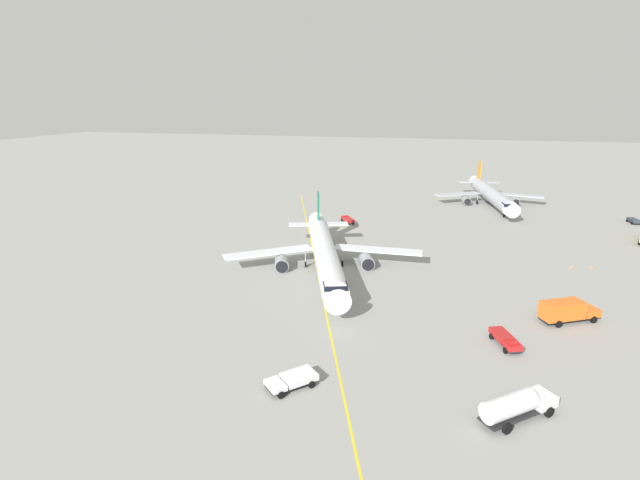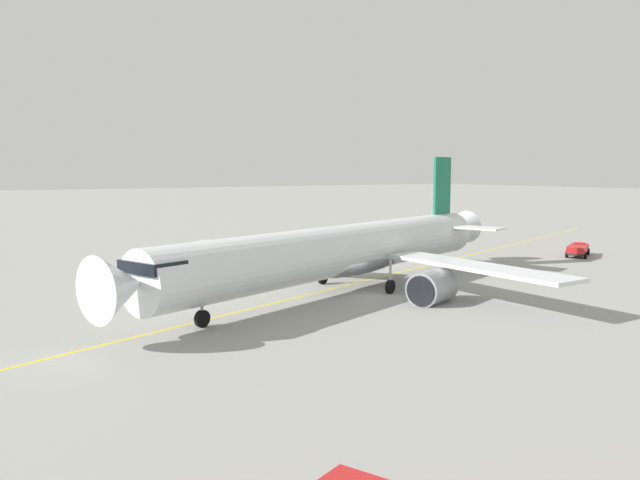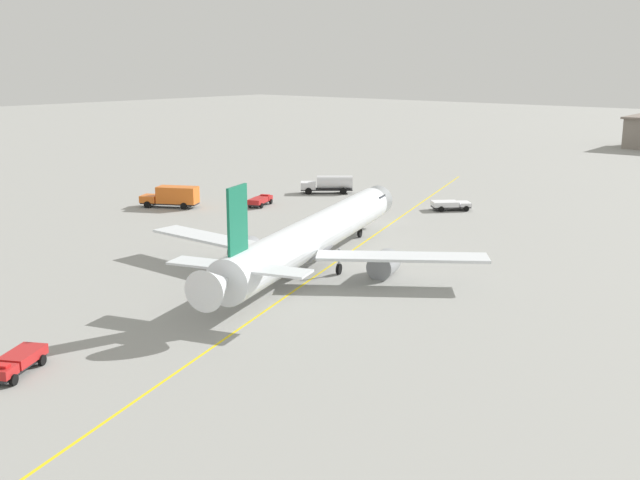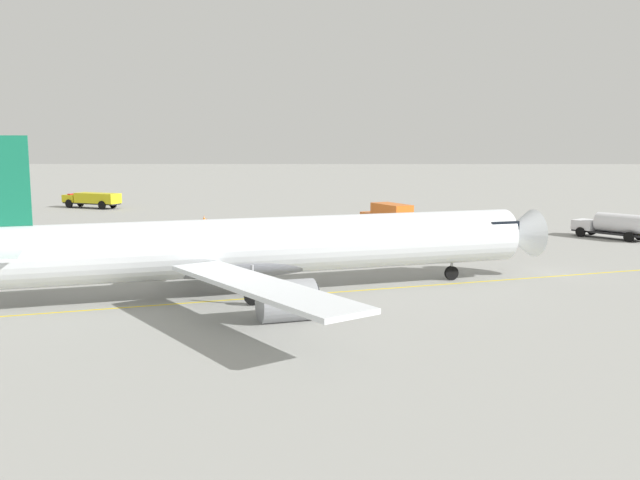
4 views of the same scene
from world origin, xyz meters
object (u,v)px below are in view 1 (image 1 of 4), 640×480
(airliner_secondary, at_px, (491,195))
(safety_cone_near, at_px, (571,267))
(safety_cone_mid, at_px, (592,267))
(catering_truck_truck, at_px, (566,311))
(baggage_truck_truck, at_px, (634,221))
(airliner_main, at_px, (325,253))
(pushback_tug_truck, at_px, (292,380))
(ops_pickup_truck_extra, at_px, (348,220))
(fuel_tanker_truck, at_px, (516,405))
(ops_pickup_truck, at_px, (505,339))

(airliner_secondary, distance_m, safety_cone_near, 53.94)
(safety_cone_mid, bearing_deg, safety_cone_near, -164.63)
(safety_cone_mid, bearing_deg, catering_truck_truck, -111.24)
(baggage_truck_truck, relative_size, safety_cone_mid, 7.39)
(airliner_main, distance_m, pushback_tug_truck, 37.26)
(safety_cone_near, relative_size, safety_cone_mid, 1.00)
(pushback_tug_truck, height_order, ops_pickup_truck_extra, ops_pickup_truck_extra)
(safety_cone_near, bearing_deg, catering_truck_truck, -104.16)
(airliner_secondary, bearing_deg, catering_truck_truck, -6.28)
(airliner_secondary, distance_m, fuel_tanker_truck, 101.23)
(ops_pickup_truck_extra, relative_size, safety_cone_near, 10.02)
(airliner_secondary, xyz_separation_m, ops_pickup_truck, (-4.88, -85.89, -2.30))
(ops_pickup_truck, distance_m, catering_truck_truck, 12.73)
(safety_cone_mid, bearing_deg, ops_pickup_truck_extra, 156.40)
(ops_pickup_truck, relative_size, ops_pickup_truck_extra, 1.04)
(airliner_main, xyz_separation_m, safety_cone_near, (43.66, 11.47, -2.90))
(airliner_secondary, xyz_separation_m, fuel_tanker_truck, (-5.57, -101.06, -1.55))
(fuel_tanker_truck, height_order, catering_truck_truck, catering_truck_truck)
(fuel_tanker_truck, height_order, ops_pickup_truck_extra, fuel_tanker_truck)
(pushback_tug_truck, bearing_deg, ops_pickup_truck_extra, -129.29)
(ops_pickup_truck, relative_size, safety_cone_near, 10.43)
(fuel_tanker_truck, distance_m, safety_cone_near, 50.63)
(ops_pickup_truck, bearing_deg, airliner_main, -148.50)
(catering_truck_truck, height_order, baggage_truck_truck, catering_truck_truck)
(airliner_secondary, xyz_separation_m, safety_cone_near, (10.04, -52.92, -2.83))
(airliner_secondary, relative_size, ops_pickup_truck, 7.59)
(airliner_main, relative_size, safety_cone_near, 79.17)
(airliner_secondary, height_order, ops_pickup_truck, airliner_secondary)
(fuel_tanker_truck, bearing_deg, pushback_tug_truck, 139.99)
(airliner_secondary, xyz_separation_m, catering_truck_truck, (4.01, -76.82, -1.44))
(catering_truck_truck, bearing_deg, fuel_tanker_truck, -139.79)
(ops_pickup_truck_extra, bearing_deg, safety_cone_mid, -142.69)
(airliner_secondary, relative_size, baggage_truck_truck, 10.71)
(airliner_main, bearing_deg, baggage_truck_truck, 109.18)
(pushback_tug_truck, relative_size, catering_truck_truck, 0.66)
(airliner_secondary, bearing_deg, ops_pickup_truck, -12.52)
(pushback_tug_truck, relative_size, ops_pickup_truck, 0.99)
(airliner_secondary, height_order, catering_truck_truck, airliner_secondary)
(fuel_tanker_truck, height_order, safety_cone_mid, fuel_tanker_truck)
(airliner_secondary, xyz_separation_m, pushback_tug_truck, (-28.15, -101.17, -2.30))
(pushback_tug_truck, height_order, baggage_truck_truck, pushback_tug_truck)
(airliner_secondary, distance_m, catering_truck_truck, 76.94)
(airliner_main, height_order, catering_truck_truck, airliner_main)
(fuel_tanker_truck, bearing_deg, safety_cone_mid, 28.32)
(ops_pickup_truck, xyz_separation_m, fuel_tanker_truck, (-0.69, -15.17, 0.75))
(pushback_tug_truck, distance_m, ops_pickup_truck, 27.84)
(ops_pickup_truck_extra, bearing_deg, ops_pickup_truck, -179.84)
(safety_cone_mid, bearing_deg, airliner_main, -165.23)
(catering_truck_truck, distance_m, safety_cone_near, 24.69)
(pushback_tug_truck, bearing_deg, baggage_truck_truck, -170.40)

